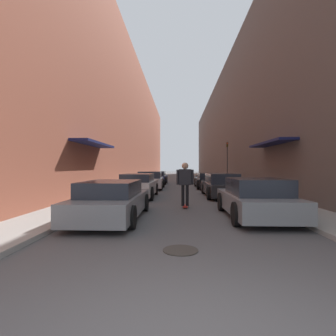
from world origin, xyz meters
name	(u,v)px	position (x,y,z in m)	size (l,w,h in m)	color
ground	(180,182)	(0.00, 26.98, 0.00)	(148.37, 148.37, 0.00)	#515154
curb_strip_left	(149,178)	(-4.22, 33.72, 0.06)	(1.80, 67.44, 0.12)	gray
curb_strip_right	(211,179)	(4.22, 33.72, 0.06)	(1.80, 67.44, 0.12)	gray
building_row_left	(128,125)	(-7.11, 33.72, 7.41)	(4.90, 67.44, 14.81)	brown
building_row_right	(232,130)	(7.11, 33.72, 6.72)	(4.90, 67.44, 13.45)	#564C47
parked_car_left_0	(112,200)	(-2.24, 6.05, 0.59)	(1.91, 4.59, 1.21)	gray
parked_car_left_1	(138,186)	(-2.32, 11.90, 0.64)	(1.86, 4.35, 1.29)	silver
parked_car_left_2	(150,180)	(-2.28, 17.46, 0.64)	(1.97, 4.32, 1.31)	#B7B7BC
parked_car_left_3	(157,178)	(-2.30, 23.17, 0.62)	(1.98, 4.48, 1.25)	navy
parked_car_right_0	(256,199)	(2.35, 6.40, 0.62)	(1.98, 4.21, 1.29)	gray
parked_car_right_1	(221,186)	(2.21, 12.42, 0.62)	(1.86, 4.71, 1.30)	#232326
parked_car_right_2	(209,180)	(2.22, 18.44, 0.59)	(2.08, 4.82, 1.19)	black
skateboarder	(185,180)	(0.12, 8.47, 1.13)	(0.70, 0.78, 1.83)	#B2231E
manhole_cover	(181,250)	(-0.10, 2.98, 0.01)	(0.70, 0.70, 0.02)	#332D28
traffic_light	(227,158)	(4.43, 22.71, 2.48)	(0.16, 0.22, 3.87)	#2D2D2D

